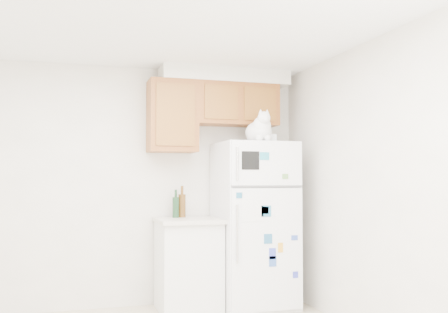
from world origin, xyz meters
name	(u,v)px	position (x,y,z in m)	size (l,w,h in m)	color
room_shell	(164,131)	(0.12, 0.24, 1.67)	(3.84, 4.04, 2.52)	white
refrigerator	(255,224)	(1.33, 1.61, 0.85)	(0.76, 0.78, 1.70)	white
base_counter	(188,264)	(0.64, 1.68, 0.46)	(0.64, 0.64, 0.92)	white
cat	(260,130)	(1.34, 1.48, 1.82)	(0.32, 0.47, 0.33)	white
storage_box_back	(257,139)	(1.42, 1.75, 1.75)	(0.18, 0.13, 0.10)	white
storage_box_front	(269,139)	(1.49, 1.59, 1.74)	(0.15, 0.11, 0.09)	white
bottle_green	(176,204)	(0.54, 1.82, 1.07)	(0.07, 0.07, 0.29)	#19381E
bottle_amber	(182,202)	(0.61, 1.86, 1.08)	(0.08, 0.08, 0.33)	#593814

